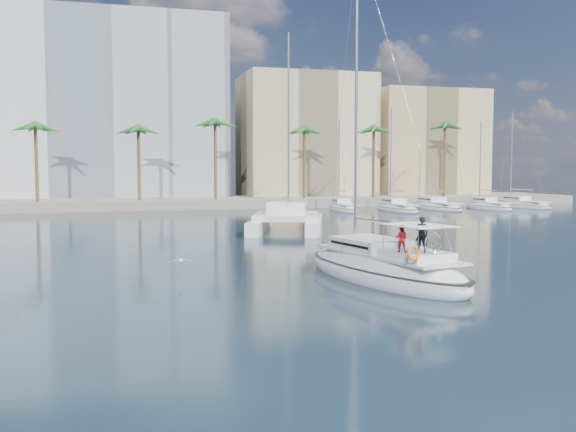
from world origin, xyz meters
name	(u,v)px	position (x,y,z in m)	size (l,w,h in m)	color
ground	(292,285)	(0.00, 0.00, 0.00)	(160.00, 160.00, 0.00)	black
quay	(172,203)	(0.00, 61.00, 0.60)	(120.00, 14.00, 1.20)	gray
building_modern	(83,111)	(-12.00, 73.00, 14.00)	(42.00, 16.00, 28.00)	silver
building_beige	(305,139)	(22.00, 70.00, 10.00)	(20.00, 14.00, 20.00)	beige
building_tan_right	(424,146)	(42.00, 68.00, 9.00)	(18.00, 12.00, 18.00)	tan
palm_centre	(174,131)	(0.00, 57.00, 10.28)	(3.60, 3.60, 12.30)	brown
palm_right	(410,135)	(34.00, 57.00, 10.28)	(3.60, 3.60, 12.30)	brown
main_sloop	(383,269)	(4.75, 0.18, 0.54)	(6.28, 12.65, 17.99)	white
catamaran	(287,218)	(6.69, 25.15, 1.15)	(9.59, 13.27, 17.45)	white
seagull	(180,261)	(-4.87, 3.29, 0.88)	(1.17, 0.50, 0.22)	silver
moored_yacht_a	(343,211)	(20.00, 47.00, 0.00)	(2.72, 9.35, 11.90)	white
moored_yacht_b	(397,211)	(26.50, 45.00, 0.00)	(3.14, 10.78, 13.72)	white
moored_yacht_c	(436,209)	(33.00, 47.00, 0.00)	(3.55, 12.21, 15.54)	white
moored_yacht_d	(488,210)	(39.50, 45.00, 0.00)	(2.72, 9.35, 11.90)	white
moored_yacht_e	(522,208)	(46.00, 47.00, 0.00)	(3.14, 10.78, 13.72)	white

